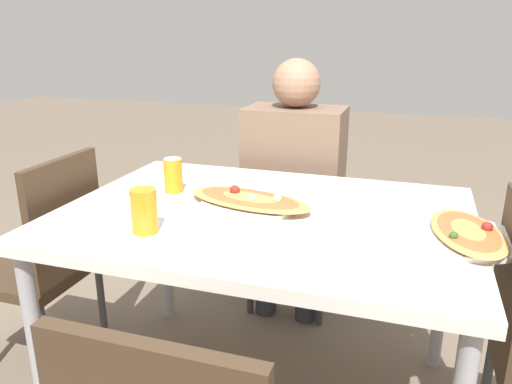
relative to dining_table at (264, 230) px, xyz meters
name	(u,v)px	position (x,y,z in m)	size (l,w,h in m)	color
dining_table	(264,230)	(0.00, 0.00, 0.00)	(1.32, 0.95, 0.75)	silver
chair_far_seated	(298,205)	(-0.07, 0.81, -0.19)	(0.40, 0.40, 0.89)	#3F2D1E
chair_side_left	(46,257)	(-0.85, -0.06, -0.19)	(0.40, 0.40, 0.89)	#3F2D1E
person_seated	(294,169)	(-0.07, 0.69, 0.02)	(0.44, 0.30, 1.20)	#2D2D38
pizza_main	(249,201)	(-0.06, 0.03, 0.09)	(0.48, 0.33, 0.06)	white
soda_can	(173,175)	(-0.37, 0.10, 0.13)	(0.07, 0.07, 0.12)	orange
drink_glass	(144,211)	(-0.28, -0.27, 0.13)	(0.08, 0.08, 0.13)	orange
pizza_second	(468,234)	(0.61, -0.05, 0.08)	(0.31, 0.40, 0.05)	white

